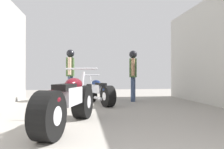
{
  "coord_description": "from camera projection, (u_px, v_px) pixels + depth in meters",
  "views": [
    {
      "loc": [
        -0.68,
        -0.6,
        0.83
      ],
      "look_at": [
        -0.07,
        3.96,
        0.86
      ],
      "focal_mm": 33.51,
      "sensor_mm": 36.0,
      "label": 1
    }
  ],
  "objects": [
    {
      "name": "mechanic_in_blue",
      "position": [
        133.0,
        71.0,
        6.87
      ],
      "size": [
        0.33,
        0.66,
        1.67
      ],
      "color": "#384766",
      "rests_on": "ground_plane"
    },
    {
      "name": "motorcycle_maroon_cruiser",
      "position": [
        68.0,
        103.0,
        3.34
      ],
      "size": [
        0.92,
        2.09,
        0.99
      ],
      "color": "black",
      "rests_on": "ground_plane"
    },
    {
      "name": "mechanic_with_helmet",
      "position": [
        70.0,
        70.0,
        7.1
      ],
      "size": [
        0.27,
        0.68,
        1.73
      ],
      "color": "#384766",
      "rests_on": "ground_plane"
    },
    {
      "name": "ground_plane",
      "position": [
        118.0,
        116.0,
        4.28
      ],
      "size": [
        17.42,
        17.42,
        0.0
      ],
      "primitive_type": "plane",
      "color": "gray"
    },
    {
      "name": "motorcycle_black_naked",
      "position": [
        99.0,
        92.0,
        6.16
      ],
      "size": [
        0.86,
        1.85,
        0.88
      ],
      "color": "black",
      "rests_on": "ground_plane"
    }
  ]
}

